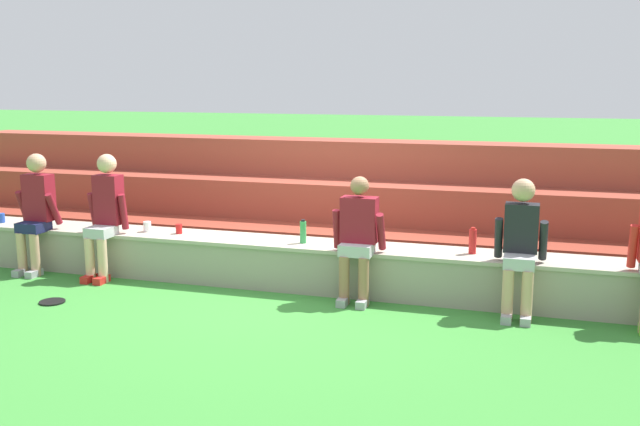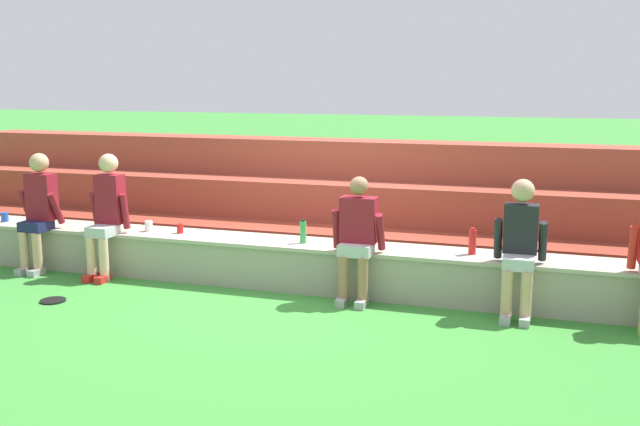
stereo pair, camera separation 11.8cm
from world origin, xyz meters
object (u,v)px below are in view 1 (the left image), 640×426
Objects in this scene: person_left_of_center at (105,212)px; plastic_cup_middle at (1,218)px; person_center at (358,235)px; water_bottle_mid_right at (303,232)px; water_bottle_near_left at (473,241)px; person_right_of_center at (520,243)px; plastic_cup_right_end at (179,229)px; person_far_left at (36,209)px; frisbee at (52,302)px; plastic_cup_left_end at (147,227)px.

person_left_of_center is 12.39× the size of plastic_cup_middle.
person_center is 4.97× the size of water_bottle_mid_right.
person_right_of_center is at bearing -32.78° from water_bottle_near_left.
plastic_cup_right_end is (0.81, 0.28, -0.21)m from person_left_of_center.
person_far_left is at bearing -175.32° from water_bottle_mid_right.
water_bottle_mid_right reaches higher than frisbee.
water_bottle_mid_right is 1.98m from plastic_cup_left_end.
person_right_of_center is 11.55× the size of plastic_cup_middle.
frisbee is at bearing -89.28° from person_left_of_center.
person_far_left is at bearing -169.91° from plastic_cup_right_end.
water_bottle_mid_right is 2.35× the size of plastic_cup_right_end.
person_far_left is 0.94m from person_left_of_center.
person_left_of_center is at bearing 179.73° from person_right_of_center.
person_far_left reaches higher than plastic_cup_right_end.
person_far_left is at bearing 132.92° from frisbee.
plastic_cup_middle is at bearing 176.85° from person_center.
person_right_of_center is 0.59m from water_bottle_near_left.
frisbee is (1.69, -1.27, -0.57)m from plastic_cup_middle.
person_center reaches higher than water_bottle_mid_right.
water_bottle_mid_right is at bearing 4.68° from person_far_left.
water_bottle_near_left is at bearing 17.77° from frisbee.
water_bottle_mid_right is at bearing 0.35° from plastic_cup_middle.
plastic_cup_middle is at bearing -178.53° from plastic_cup_left_end.
person_right_of_center reaches higher than water_bottle_near_left.
person_far_left is at bearing -178.06° from person_left_of_center.
plastic_cup_middle is 2.19m from frisbee.
plastic_cup_middle is 0.44× the size of frisbee.
person_far_left reaches higher than person_right_of_center.
person_left_of_center is 0.88m from plastic_cup_right_end.
plastic_cup_middle is at bearing 177.88° from person_right_of_center.
water_bottle_mid_right is 2.77m from frisbee.
water_bottle_mid_right is 2.16× the size of plastic_cup_left_end.
water_bottle_mid_right is (3.32, 0.27, -0.13)m from person_far_left.
person_center is 2.29m from plastic_cup_right_end.
plastic_cup_right_end is at bearing 1.70° from plastic_cup_left_end.
plastic_cup_middle is 2.08m from plastic_cup_left_end.
person_far_left reaches higher than person_center.
person_far_left is at bearing 179.78° from person_center.
person_center is 4.76m from plastic_cup_middle.
person_right_of_center is at bearing -2.12° from plastic_cup_middle.
plastic_cup_left_end is (1.34, 0.30, -0.20)m from person_far_left.
person_far_left is 5.16× the size of water_bottle_near_left.
person_center is at bearing -6.71° from plastic_cup_left_end.
water_bottle_near_left is at bearing 16.39° from person_center.
plastic_cup_left_end is (-0.42, -0.01, 0.01)m from plastic_cup_right_end.
plastic_cup_middle is at bearing -179.25° from water_bottle_near_left.
water_bottle_near_left reaches higher than plastic_cup_right_end.
water_bottle_near_left is at bearing 0.36° from plastic_cup_left_end.
person_center is 1.20m from water_bottle_near_left.
frisbee is (-3.06, -1.01, -0.71)m from person_center.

